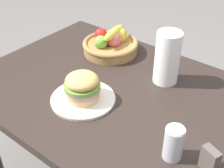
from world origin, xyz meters
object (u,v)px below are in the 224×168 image
(soda_can, at_px, (174,143))
(fruit_basket, at_px, (111,44))
(plate, at_px, (83,99))
(sandwich, at_px, (82,86))
(napkin_holder, at_px, (210,160))
(paper_towel_roll, at_px, (167,58))

(soda_can, bearing_deg, fruit_basket, 144.65)
(plate, bearing_deg, fruit_basket, 113.32)
(plate, xyz_separation_m, sandwich, (0.00, 0.00, 0.06))
(plate, distance_m, napkin_holder, 0.56)
(sandwich, bearing_deg, napkin_holder, -1.75)
(sandwich, distance_m, fruit_basket, 0.43)
(sandwich, relative_size, paper_towel_roll, 0.62)
(plate, bearing_deg, soda_can, -5.13)
(fruit_basket, xyz_separation_m, napkin_holder, (0.73, -0.41, -0.00))
(napkin_holder, bearing_deg, paper_towel_roll, 157.04)
(sandwich, bearing_deg, soda_can, -5.13)
(paper_towel_roll, xyz_separation_m, napkin_holder, (0.37, -0.36, -0.07))
(paper_towel_roll, distance_m, napkin_holder, 0.52)
(soda_can, height_order, paper_towel_roll, paper_towel_roll)
(napkin_holder, bearing_deg, soda_can, -147.92)
(sandwich, bearing_deg, paper_towel_roll, 60.38)
(fruit_basket, bearing_deg, paper_towel_roll, -8.88)
(plate, height_order, napkin_holder, napkin_holder)
(sandwich, height_order, napkin_holder, sandwich)
(sandwich, distance_m, napkin_holder, 0.56)
(paper_towel_roll, bearing_deg, sandwich, -119.62)
(sandwich, xyz_separation_m, paper_towel_roll, (0.19, 0.34, 0.05))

